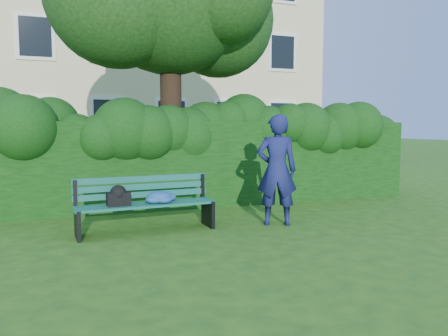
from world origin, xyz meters
name	(u,v)px	position (x,y,z in m)	size (l,w,h in m)	color
ground	(236,226)	(0.00, 0.00, 0.00)	(80.00, 80.00, 0.00)	#254F18
apartment_building	(125,32)	(0.00, 13.99, 6.00)	(16.00, 8.08, 12.00)	beige
hedge	(199,164)	(0.00, 2.20, 0.90)	(10.00, 1.00, 1.80)	black
park_bench	(146,201)	(-1.52, 0.14, 0.50)	(2.26, 0.70, 0.89)	#0D413C
man_reading	(277,170)	(0.70, -0.13, 0.96)	(0.70, 0.46, 1.92)	#161B4E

